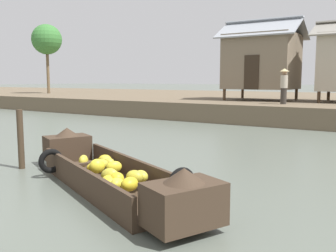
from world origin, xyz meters
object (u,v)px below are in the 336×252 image
banana_boat (109,173)px  mooring_post (21,139)px  stilt_house_left (262,61)px  palm_tree_near (47,40)px  vendor_person (284,84)px

banana_boat → mooring_post: (-2.81, 0.15, 0.37)m
stilt_house_left → palm_tree_near: bearing=178.2°
banana_boat → mooring_post: size_ratio=4.02×
stilt_house_left → palm_tree_near: (-18.60, 0.57, 2.24)m
palm_tree_near → mooring_post: (18.17, -15.86, -4.66)m
banana_boat → vendor_person: bearing=91.4°
stilt_house_left → palm_tree_near: size_ratio=0.78×
palm_tree_near → vendor_person: 21.26m
banana_boat → stilt_house_left: (-2.38, 15.43, 2.79)m
vendor_person → palm_tree_near: bearing=170.5°
palm_tree_near → mooring_post: palm_tree_near is taller
stilt_house_left → mooring_post: size_ratio=3.26×
palm_tree_near → mooring_post: size_ratio=4.16×
banana_boat → palm_tree_near: size_ratio=0.97×
banana_boat → mooring_post: mooring_post is taller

